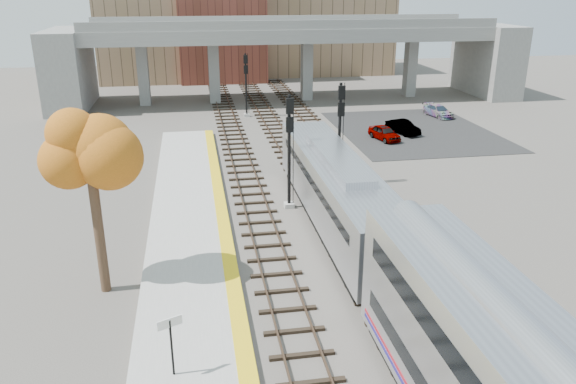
{
  "coord_description": "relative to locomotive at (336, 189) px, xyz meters",
  "views": [
    {
      "loc": [
        -6.7,
        -21.37,
        13.17
      ],
      "look_at": [
        -1.84,
        6.87,
        2.5
      ],
      "focal_mm": 35.0,
      "sensor_mm": 36.0,
      "label": 1
    }
  ],
  "objects": [
    {
      "name": "ground",
      "position": [
        -1.0,
        -7.41,
        -2.28
      ],
      "size": [
        160.0,
        160.0,
        0.0
      ],
      "primitive_type": "plane",
      "color": "#47423D",
      "rests_on": "ground"
    },
    {
      "name": "platform",
      "position": [
        -8.25,
        -7.41,
        -2.1
      ],
      "size": [
        4.5,
        60.0,
        0.35
      ],
      "primitive_type": "cube",
      "color": "#9E9E99",
      "rests_on": "ground"
    },
    {
      "name": "yellow_strip",
      "position": [
        -6.35,
        -7.41,
        -1.92
      ],
      "size": [
        0.7,
        60.0,
        0.01
      ],
      "primitive_type": "cube",
      "color": "yellow",
      "rests_on": "platform"
    },
    {
      "name": "tracks",
      "position": [
        -0.07,
        5.09,
        -2.2
      ],
      "size": [
        10.7,
        95.0,
        0.25
      ],
      "color": "black",
      "rests_on": "ground"
    },
    {
      "name": "overpass",
      "position": [
        3.92,
        37.59,
        3.53
      ],
      "size": [
        54.0,
        12.0,
        9.5
      ],
      "color": "slate",
      "rests_on": "ground"
    },
    {
      "name": "buildings_far",
      "position": [
        0.26,
        59.16,
        5.6
      ],
      "size": [
        43.0,
        21.0,
        20.6
      ],
      "color": "#937255",
      "rests_on": "ground"
    },
    {
      "name": "parking_lot",
      "position": [
        13.0,
        20.59,
        -2.26
      ],
      "size": [
        14.0,
        18.0,
        0.04
      ],
      "primitive_type": "cube",
      "color": "black",
      "rests_on": "ground"
    },
    {
      "name": "locomotive",
      "position": [
        0.0,
        0.0,
        0.0
      ],
      "size": [
        3.02,
        19.05,
        4.1
      ],
      "color": "#A8AAB2",
      "rests_on": "ground"
    },
    {
      "name": "signal_mast_near",
      "position": [
        -2.1,
        3.27,
        1.24
      ],
      "size": [
        0.6,
        0.64,
        7.08
      ],
      "color": "#9E9E99",
      "rests_on": "ground"
    },
    {
      "name": "signal_mast_mid",
      "position": [
        2.0,
        6.96,
        1.23
      ],
      "size": [
        0.6,
        0.64,
        7.07
      ],
      "color": "#9E9E99",
      "rests_on": "ground"
    },
    {
      "name": "signal_mast_far",
      "position": [
        -2.1,
        29.26,
        0.85
      ],
      "size": [
        0.6,
        0.64,
        6.52
      ],
      "color": "#9E9E99",
      "rests_on": "ground"
    },
    {
      "name": "station_sign",
      "position": [
        -8.89,
        -12.18,
        -0.3
      ],
      "size": [
        0.84,
        0.42,
        2.27
      ],
      "rotation": [
        0.0,
        0.0,
        0.42
      ],
      "color": "black",
      "rests_on": "platform"
    },
    {
      "name": "tree",
      "position": [
        -12.09,
        -5.19,
        4.36
      ],
      "size": [
        3.6,
        3.6,
        8.95
      ],
      "color": "#382619",
      "rests_on": "ground"
    },
    {
      "name": "car_a",
      "position": [
        9.06,
        17.77,
        -1.61
      ],
      "size": [
        2.33,
        3.95,
        1.26
      ],
      "primitive_type": "imported",
      "rotation": [
        0.0,
        0.0,
        0.24
      ],
      "color": "#99999E",
      "rests_on": "parking_lot"
    },
    {
      "name": "car_b",
      "position": [
        11.46,
        19.54,
        -1.61
      ],
      "size": [
        2.46,
        4.02,
        1.25
      ],
      "primitive_type": "imported",
      "rotation": [
        0.0,
        0.0,
        0.32
      ],
      "color": "#99999E",
      "rests_on": "parking_lot"
    },
    {
      "name": "car_c",
      "position": [
        17.73,
        25.8,
        -1.65
      ],
      "size": [
        2.45,
        4.32,
        1.18
      ],
      "primitive_type": "imported",
      "rotation": [
        0.0,
        0.0,
        0.21
      ],
      "color": "#99999E",
      "rests_on": "parking_lot"
    }
  ]
}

